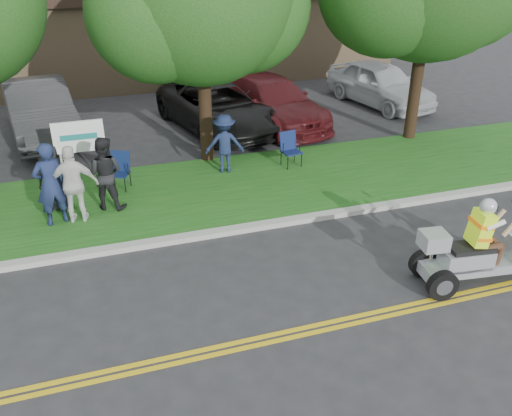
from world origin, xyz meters
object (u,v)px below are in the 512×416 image
object	(u,v)px
parked_car_left	(40,110)
parked_car_right	(272,102)
spectator_adult_mid	(105,173)
spectator_adult_right	(74,184)
lawn_chair_a	(120,168)
parked_car_mid	(217,107)
lawn_chair_b	(290,147)
trike_scooter	(480,254)
spectator_adult_left	(50,184)
parked_car_far_right	(380,84)

from	to	relation	value
parked_car_left	parked_car_right	xyz separation A→B (m)	(7.43, -1.06, -0.10)
spectator_adult_mid	spectator_adult_right	world-z (taller)	spectator_adult_right
lawn_chair_a	parked_car_mid	distance (m)	5.24
lawn_chair_b	spectator_adult_right	xyz separation A→B (m)	(-5.68, -1.58, 0.37)
spectator_adult_mid	trike_scooter	bearing A→B (deg)	164.85
spectator_adult_left	spectator_adult_right	bearing A→B (deg)	156.97
spectator_adult_left	parked_car_mid	xyz separation A→B (m)	(5.09, 5.37, -0.31)
lawn_chair_a	parked_car_mid	size ratio (longest dim) A/B	0.17
parked_car_right	spectator_adult_mid	bearing A→B (deg)	-151.18
parked_car_mid	parked_car_right	size ratio (longest dim) A/B	1.02
spectator_adult_mid	parked_car_mid	xyz separation A→B (m)	(3.92, 4.94, -0.23)
trike_scooter	parked_car_left	distance (m)	13.67
trike_scooter	spectator_adult_mid	xyz separation A→B (m)	(-6.35, 5.12, 0.36)
trike_scooter	spectator_adult_right	size ratio (longest dim) A/B	1.51
lawn_chair_a	spectator_adult_mid	size ratio (longest dim) A/B	0.53
lawn_chair_b	parked_car_far_right	size ratio (longest dim) A/B	0.20
spectator_adult_mid	parked_car_left	distance (m)	6.21
lawn_chair_b	parked_car_mid	xyz separation A→B (m)	(-1.07, 3.82, 0.12)
lawn_chair_b	spectator_adult_mid	world-z (taller)	spectator_adult_mid
parked_car_far_right	spectator_adult_right	bearing A→B (deg)	-162.25
lawn_chair_b	parked_car_far_right	bearing A→B (deg)	32.92
trike_scooter	parked_car_right	world-z (taller)	trike_scooter
lawn_chair_b	parked_car_mid	bearing A→B (deg)	97.88
parked_car_right	lawn_chair_a	bearing A→B (deg)	-155.98
trike_scooter	lawn_chair_b	distance (m)	6.38
lawn_chair_b	parked_car_far_right	distance (m)	7.16
lawn_chair_a	parked_car_mid	xyz separation A→B (m)	(3.53, 3.88, 0.12)
parked_car_right	parked_car_far_right	size ratio (longest dim) A/B	1.12
spectator_adult_left	parked_car_left	distance (m)	6.44
lawn_chair_a	lawn_chair_b	bearing A→B (deg)	26.23
parked_car_left	parked_car_mid	size ratio (longest dim) A/B	0.98
lawn_chair_a	parked_car_left	bearing A→B (deg)	137.60
lawn_chair_b	parked_car_left	bearing A→B (deg)	135.71
parked_car_left	parked_car_far_right	bearing A→B (deg)	-9.71
trike_scooter	parked_car_far_right	distance (m)	11.64
lawn_chair_b	spectator_adult_left	xyz separation A→B (m)	(-6.17, -1.54, 0.42)
trike_scooter	spectator_adult_left	world-z (taller)	spectator_adult_left
lawn_chair_b	spectator_adult_left	bearing A→B (deg)	-173.73
lawn_chair_a	parked_car_far_right	size ratio (longest dim) A/B	0.20
parked_car_far_right	spectator_adult_mid	bearing A→B (deg)	-162.56
lawn_chair_a	spectator_adult_mid	xyz separation A→B (m)	(-0.40, -1.07, 0.35)
parked_car_left	spectator_adult_right	bearing A→B (deg)	-90.67
lawn_chair_a	lawn_chair_b	size ratio (longest dim) A/B	0.99
spectator_adult_mid	lawn_chair_b	bearing A→B (deg)	-143.68
lawn_chair_a	lawn_chair_b	xyz separation A→B (m)	(4.60, 0.05, 0.00)
parked_car_right	parked_car_far_right	xyz separation A→B (m)	(4.60, 0.84, 0.04)
parked_car_left	lawn_chair_a	bearing A→B (deg)	-76.69
lawn_chair_b	spectator_adult_mid	bearing A→B (deg)	-175.15
parked_car_left	parked_car_mid	world-z (taller)	parked_car_left
spectator_adult_right	parked_car_left	bearing A→B (deg)	-74.05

